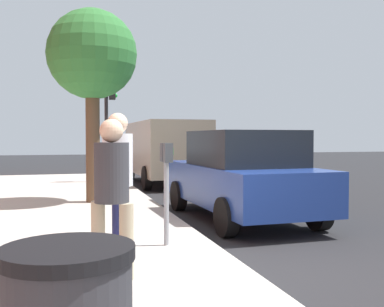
% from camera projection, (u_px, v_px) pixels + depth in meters
% --- Properties ---
extents(ground_plane, '(80.00, 80.00, 0.00)m').
position_uv_depth(ground_plane, '(241.00, 274.00, 5.37)').
color(ground_plane, '#232326').
rests_on(ground_plane, ground).
extents(parking_meter, '(0.36, 0.12, 1.41)m').
position_uv_depth(parking_meter, '(166.00, 172.00, 6.14)').
color(parking_meter, gray).
rests_on(parking_meter, sidewalk_slab).
extents(pedestrian_at_meter, '(0.54, 0.39, 1.80)m').
position_uv_depth(pedestrian_at_meter, '(118.00, 169.00, 5.82)').
color(pedestrian_at_meter, '#191E4C').
rests_on(pedestrian_at_meter, sidewalk_slab).
extents(pedestrian_bystander, '(0.40, 0.42, 1.68)m').
position_uv_depth(pedestrian_bystander, '(112.00, 186.00, 4.73)').
color(pedestrian_bystander, tan).
rests_on(pedestrian_bystander, sidewalk_slab).
extents(parked_sedan_near, '(4.46, 2.08, 1.77)m').
position_uv_depth(parked_sedan_near, '(241.00, 175.00, 8.90)').
color(parked_sedan_near, navy).
rests_on(parked_sedan_near, ground_plane).
extents(parked_van_far, '(5.22, 2.16, 2.18)m').
position_uv_depth(parked_van_far, '(164.00, 149.00, 15.74)').
color(parked_van_far, gray).
rests_on(parked_van_far, ground_plane).
extents(street_tree, '(2.05, 2.05, 4.42)m').
position_uv_depth(street_tree, '(92.00, 57.00, 10.23)').
color(street_tree, brown).
rests_on(street_tree, sidewalk_slab).
extents(traffic_signal, '(0.24, 0.44, 3.60)m').
position_uv_depth(traffic_signal, '(109.00, 110.00, 15.07)').
color(traffic_signal, black).
rests_on(traffic_signal, sidewalk_slab).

